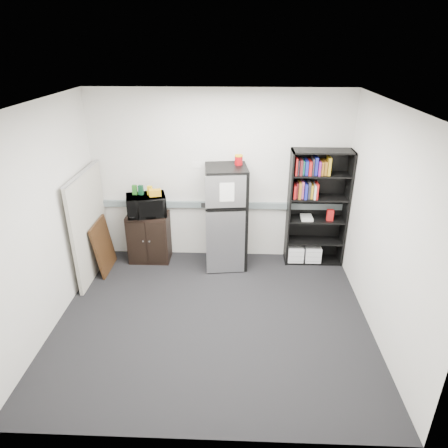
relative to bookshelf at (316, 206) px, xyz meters
name	(u,v)px	position (x,y,z in m)	size (l,w,h in m)	color
floor	(213,318)	(-1.51, -1.57, -0.97)	(4.00, 4.00, 0.00)	black
wall_back	(219,178)	(-1.51, 0.18, 0.38)	(4.00, 0.02, 2.70)	silver
wall_right	(385,227)	(0.49, -1.57, 0.38)	(0.02, 3.50, 2.70)	silver
wall_left	(43,222)	(-3.51, -1.57, 0.38)	(0.02, 3.50, 2.70)	silver
ceiling	(210,105)	(-1.51, -1.57, 1.73)	(4.00, 3.50, 0.02)	white
electrical_raceway	(219,205)	(-1.51, 0.15, -0.07)	(3.92, 0.05, 0.10)	slate
wall_note	(197,165)	(-1.86, 0.18, 0.58)	(0.14, 0.00, 0.10)	white
bookshelf	(316,206)	(0.00, 0.00, 0.00)	(0.90, 0.34, 1.85)	black
cubicle_partition	(90,225)	(-3.41, -0.49, -0.16)	(0.06, 1.30, 1.62)	#ABA798
cabinet	(149,237)	(-2.63, -0.07, -0.57)	(0.65, 0.43, 0.81)	black
microwave	(146,205)	(-2.63, -0.08, 0.00)	(0.59, 0.40, 0.33)	black
snack_box_a	(135,190)	(-2.80, -0.05, 0.24)	(0.07, 0.05, 0.15)	#1E5919
snack_box_b	(141,190)	(-2.70, -0.05, 0.24)	(0.07, 0.05, 0.15)	#0D3B21
snack_box_c	(150,190)	(-2.57, -0.05, 0.23)	(0.07, 0.05, 0.14)	gold
snack_bag	(155,193)	(-2.48, -0.10, 0.21)	(0.18, 0.10, 0.10)	orange
refrigerator	(226,218)	(-1.38, -0.15, -0.16)	(0.68, 0.70, 1.62)	black
coffee_can	(239,159)	(-1.21, -0.02, 0.73)	(0.12, 0.12, 0.17)	#AA070E
framed_poster	(104,246)	(-3.28, -0.40, -0.56)	(0.16, 0.64, 0.82)	black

